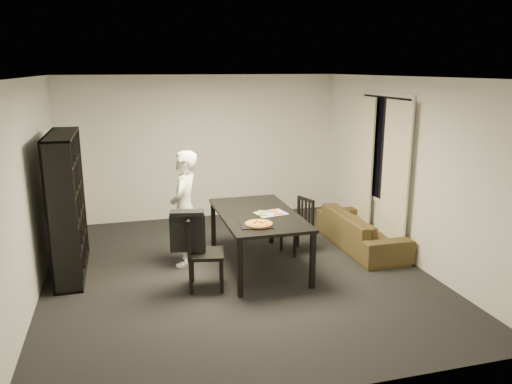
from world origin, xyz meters
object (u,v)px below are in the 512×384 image
object	(u,v)px
dining_table	(258,218)
pepperoni_pizza	(259,224)
chair_left	(198,247)
baking_tray	(257,225)
sofa	(361,230)
chair_right	(301,221)
person	(184,209)
bookshelf	(67,205)

from	to	relation	value
dining_table	pepperoni_pizza	bearing A→B (deg)	-104.44
chair_left	baking_tray	distance (m)	0.78
pepperoni_pizza	sofa	bearing A→B (deg)	24.79
chair_right	baking_tray	xyz separation A→B (m)	(-0.95, -0.94, 0.32)
chair_left	sofa	world-z (taller)	chair_left
chair_left	baking_tray	size ratio (longest dim) A/B	2.35
sofa	baking_tray	bearing A→B (deg)	114.04
chair_right	person	bearing A→B (deg)	-107.63
bookshelf	dining_table	size ratio (longest dim) A/B	1.02
person	baking_tray	size ratio (longest dim) A/B	4.07
baking_tray	sofa	xyz separation A→B (m)	(1.92, 0.86, -0.51)
chair_right	sofa	bearing A→B (deg)	65.24
bookshelf	chair_right	xyz separation A→B (m)	(3.28, -0.07, -0.48)
chair_left	baking_tray	world-z (taller)	chair_left
bookshelf	chair_right	distance (m)	3.32
person	pepperoni_pizza	bearing A→B (deg)	64.39
baking_tray	pepperoni_pizza	bearing A→B (deg)	-39.61
bookshelf	dining_table	world-z (taller)	bookshelf
bookshelf	person	xyz separation A→B (m)	(1.53, -0.12, -0.14)
person	baking_tray	bearing A→B (deg)	64.18
dining_table	chair_left	bearing A→B (deg)	-151.80
dining_table	chair_right	bearing A→B (deg)	27.67
chair_left	chair_right	world-z (taller)	chair_left
dining_table	person	bearing A→B (deg)	159.83
dining_table	sofa	size ratio (longest dim) A/B	0.99
dining_table	chair_left	size ratio (longest dim) A/B	1.98
pepperoni_pizza	sofa	world-z (taller)	pepperoni_pizza
dining_table	chair_left	distance (m)	1.04
dining_table	sofa	distance (m)	1.83
chair_right	sofa	distance (m)	0.99
bookshelf	sofa	xyz separation A→B (m)	(4.25, -0.15, -0.68)
dining_table	chair_right	size ratio (longest dim) A/B	2.28
dining_table	chair_right	xyz separation A→B (m)	(0.78, 0.41, -0.24)
pepperoni_pizza	sofa	distance (m)	2.15
bookshelf	person	world-z (taller)	bookshelf
bookshelf	chair_left	world-z (taller)	bookshelf
bookshelf	person	size ratio (longest dim) A/B	1.17
bookshelf	dining_table	xyz separation A→B (m)	(2.50, -0.48, -0.24)
pepperoni_pizza	bookshelf	bearing A→B (deg)	156.35
sofa	chair_right	bearing A→B (deg)	84.77
bookshelf	baking_tray	xyz separation A→B (m)	(2.33, -1.01, -0.17)
bookshelf	dining_table	distance (m)	2.55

